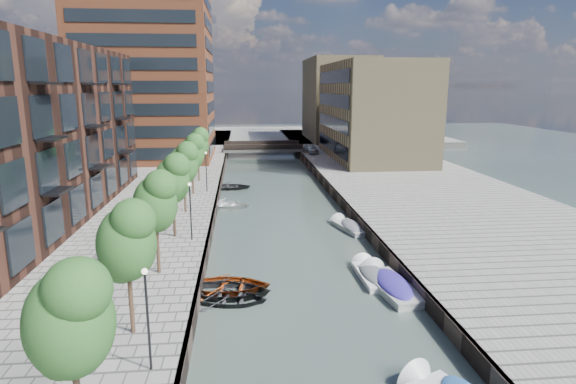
{
  "coord_description": "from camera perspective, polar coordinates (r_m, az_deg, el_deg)",
  "views": [
    {
      "loc": [
        -3.56,
        -9.0,
        11.65
      ],
      "look_at": [
        0.0,
        27.67,
        3.5
      ],
      "focal_mm": 30.0,
      "sensor_mm": 36.0,
      "label": 1
    }
  ],
  "objects": [
    {
      "name": "water",
      "position": [
        50.49,
        -1.35,
        -0.87
      ],
      "size": [
        300.0,
        300.0,
        0.0
      ],
      "primitive_type": "plane",
      "color": "#38473F",
      "rests_on": "ground"
    },
    {
      "name": "quay_right",
      "position": [
        53.92,
        15.85,
        0.06
      ],
      "size": [
        20.0,
        140.0,
        1.0
      ],
      "primitive_type": "cube",
      "color": "gray",
      "rests_on": "ground"
    },
    {
      "name": "quay_wall_left",
      "position": [
        50.31,
        -8.3,
        -0.46
      ],
      "size": [
        0.25,
        140.0,
        1.0
      ],
      "primitive_type": "cube",
      "color": "#332823",
      "rests_on": "ground"
    },
    {
      "name": "quay_wall_right",
      "position": [
        51.17,
        5.47,
        -0.17
      ],
      "size": [
        0.25,
        140.0,
        1.0
      ],
      "primitive_type": "cube",
      "color": "#332823",
      "rests_on": "ground"
    },
    {
      "name": "far_closure",
      "position": [
        109.62,
        -3.68,
        6.61
      ],
      "size": [
        80.0,
        40.0,
        1.0
      ],
      "primitive_type": "cube",
      "color": "gray",
      "rests_on": "ground"
    },
    {
      "name": "apartment_block",
      "position": [
        42.48,
        -28.46,
        6.05
      ],
      "size": [
        8.0,
        38.0,
        14.0
      ],
      "primitive_type": "cube",
      "color": "black",
      "rests_on": "quay_left"
    },
    {
      "name": "tower",
      "position": [
        75.33,
        -16.41,
        15.3
      ],
      "size": [
        18.0,
        18.0,
        30.0
      ],
      "primitive_type": "cube",
      "color": "brown",
      "rests_on": "quay_left"
    },
    {
      "name": "tan_block_near",
      "position": [
        73.73,
        9.98,
        9.45
      ],
      "size": [
        12.0,
        25.0,
        14.0
      ],
      "primitive_type": "cube",
      "color": "#908158",
      "rests_on": "quay_right"
    },
    {
      "name": "tan_block_far",
      "position": [
        98.99,
        5.96,
        10.87
      ],
      "size": [
        12.0,
        20.0,
        16.0
      ],
      "primitive_type": "cube",
      "color": "#908158",
      "rests_on": "quay_right"
    },
    {
      "name": "bridge",
      "position": [
        81.72,
        -3.02,
        5.24
      ],
      "size": [
        13.0,
        6.0,
        1.3
      ],
      "color": "gray",
      "rests_on": "ground"
    },
    {
      "name": "tree_0",
      "position": [
        15.28,
        -24.51,
        -13.24
      ],
      "size": [
        2.5,
        2.5,
        5.95
      ],
      "color": "#382619",
      "rests_on": "quay_left"
    },
    {
      "name": "tree_1",
      "position": [
        21.55,
        -18.61,
        -5.31
      ],
      "size": [
        2.5,
        2.5,
        5.95
      ],
      "color": "#382619",
      "rests_on": "quay_left"
    },
    {
      "name": "tree_2",
      "position": [
        28.17,
        -15.5,
        -1.0
      ],
      "size": [
        2.5,
        2.5,
        5.95
      ],
      "color": "#382619",
      "rests_on": "quay_left"
    },
    {
      "name": "tree_3",
      "position": [
        34.93,
        -13.59,
        1.66
      ],
      "size": [
        2.5,
        2.5,
        5.95
      ],
      "color": "#382619",
      "rests_on": "quay_left"
    },
    {
      "name": "tree_4",
      "position": [
        41.78,
        -12.29,
        3.46
      ],
      "size": [
        2.5,
        2.5,
        5.95
      ],
      "color": "#382619",
      "rests_on": "quay_left"
    },
    {
      "name": "tree_5",
      "position": [
        48.67,
        -11.36,
        4.74
      ],
      "size": [
        2.5,
        2.5,
        5.95
      ],
      "color": "#382619",
      "rests_on": "quay_left"
    },
    {
      "name": "tree_6",
      "position": [
        55.58,
        -10.66,
        5.71
      ],
      "size": [
        2.5,
        2.5,
        5.95
      ],
      "color": "#382619",
      "rests_on": "quay_left"
    },
    {
      "name": "lamp_0",
      "position": [
        19.19,
        -16.36,
        -13.14
      ],
      "size": [
        0.24,
        0.24,
        4.12
      ],
      "color": "black",
      "rests_on": "quay_left"
    },
    {
      "name": "lamp_1",
      "position": [
        34.18,
        -11.5,
        -1.55
      ],
      "size": [
        0.24,
        0.24,
        4.12
      ],
      "color": "black",
      "rests_on": "quay_left"
    },
    {
      "name": "lamp_2",
      "position": [
        49.8,
        -9.68,
        2.89
      ],
      "size": [
        0.24,
        0.24,
        4.12
      ],
      "color": "black",
      "rests_on": "quay_left"
    },
    {
      "name": "sloop_0",
      "position": [
        28.15,
        -7.23,
        -12.08
      ],
      "size": [
        5.52,
        4.35,
        1.04
      ],
      "primitive_type": "imported",
      "rotation": [
        0.0,
        0.0,
        1.41
      ],
      "color": "black",
      "rests_on": "ground"
    },
    {
      "name": "sloop_1",
      "position": [
        27.34,
        -6.9,
        -12.84
      ],
      "size": [
        4.67,
        3.76,
        0.86
      ],
      "primitive_type": "imported",
      "rotation": [
        0.0,
        0.0,
        1.36
      ],
      "color": "black",
      "rests_on": "ground"
    },
    {
      "name": "sloop_2",
      "position": [
        28.77,
        -7.15,
        -11.51
      ],
      "size": [
        5.28,
        3.97,
        1.04
      ],
      "primitive_type": "imported",
      "rotation": [
        0.0,
        0.0,
        1.49
      ],
      "color": "maroon",
      "rests_on": "ground"
    },
    {
      "name": "sloop_3",
      "position": [
        47.42,
        -7.6,
        -1.86
      ],
      "size": [
        5.74,
        4.59,
        1.06
      ],
      "primitive_type": "imported",
      "rotation": [
        0.0,
        0.0,
        1.37
      ],
      "color": "white",
      "rests_on": "ground"
    },
    {
      "name": "sloop_4",
      "position": [
        55.92,
        -6.92,
        0.36
      ],
      "size": [
        4.98,
        3.66,
        1.0
      ],
      "primitive_type": "imported",
      "rotation": [
        0.0,
        0.0,
        1.53
      ],
      "color": "#242326",
      "rests_on": "ground"
    },
    {
      "name": "motorboat_1",
      "position": [
        30.8,
        9.78,
        -9.56
      ],
      "size": [
        1.7,
        4.67,
        1.55
      ],
      "color": "white",
      "rests_on": "ground"
    },
    {
      "name": "motorboat_3",
      "position": [
        29.4,
        11.85,
        -10.67
      ],
      "size": [
        2.74,
        5.8,
        1.86
      ],
      "color": "#B2B2B0",
      "rests_on": "ground"
    },
    {
      "name": "motorboat_4",
      "position": [
        40.44,
        7.21,
        -4.09
      ],
      "size": [
        2.77,
        4.87,
        1.54
      ],
      "color": "#B3B3B1",
      "rests_on": "ground"
    },
    {
      "name": "car",
      "position": [
        77.88,
        2.67,
        5.13
      ],
      "size": [
        2.5,
        4.43,
        1.42
      ],
      "primitive_type": "imported",
      "rotation": [
        0.0,
        0.0,
        0.21
      ],
      "color": "#B9BCBF",
      "rests_on": "quay_right"
    }
  ]
}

